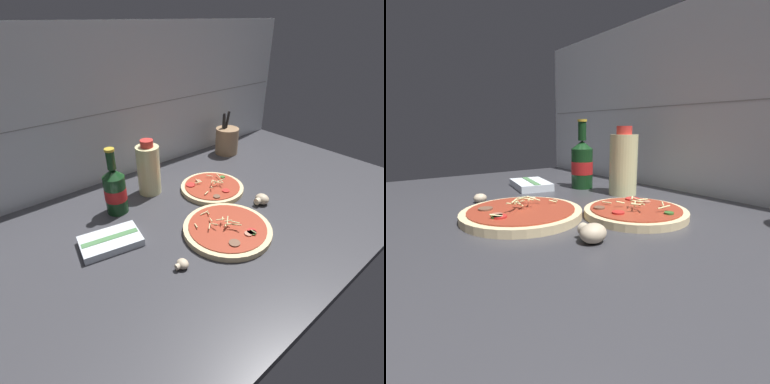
% 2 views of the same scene
% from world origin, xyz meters
% --- Properties ---
extents(counter_slab, '(1.60, 0.90, 0.03)m').
position_xyz_m(counter_slab, '(0.00, 0.00, 0.01)').
color(counter_slab, '#38383D').
rests_on(counter_slab, ground).
extents(tile_backsplash, '(1.60, 0.01, 0.60)m').
position_xyz_m(tile_backsplash, '(0.00, 0.45, 0.30)').
color(tile_backsplash, silver).
rests_on(tile_backsplash, ground).
extents(pizza_near, '(0.28, 0.28, 0.05)m').
position_xyz_m(pizza_near, '(-0.07, -0.10, 0.04)').
color(pizza_near, beige).
rests_on(pizza_near, counter_slab).
extents(pizza_far, '(0.24, 0.24, 0.05)m').
position_xyz_m(pizza_far, '(0.08, 0.12, 0.04)').
color(pizza_far, beige).
rests_on(pizza_far, counter_slab).
extents(beer_bottle, '(0.07, 0.07, 0.23)m').
position_xyz_m(beer_bottle, '(-0.27, 0.22, 0.11)').
color(beer_bottle, '#143819').
rests_on(beer_bottle, counter_slab).
extents(oil_bottle, '(0.09, 0.09, 0.21)m').
position_xyz_m(oil_bottle, '(-0.11, 0.26, 0.12)').
color(oil_bottle, beige).
rests_on(oil_bottle, counter_slab).
extents(mushroom_left, '(0.05, 0.05, 0.04)m').
position_xyz_m(mushroom_left, '(0.15, -0.07, 0.04)').
color(mushroom_left, beige).
rests_on(mushroom_left, counter_slab).
extents(mushroom_right, '(0.04, 0.04, 0.03)m').
position_xyz_m(mushroom_right, '(-0.27, -0.13, 0.04)').
color(mushroom_right, beige).
rests_on(mushroom_right, counter_slab).
extents(dish_towel, '(0.19, 0.14, 0.03)m').
position_xyz_m(dish_towel, '(-0.37, 0.08, 0.04)').
color(dish_towel, silver).
rests_on(dish_towel, counter_slab).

